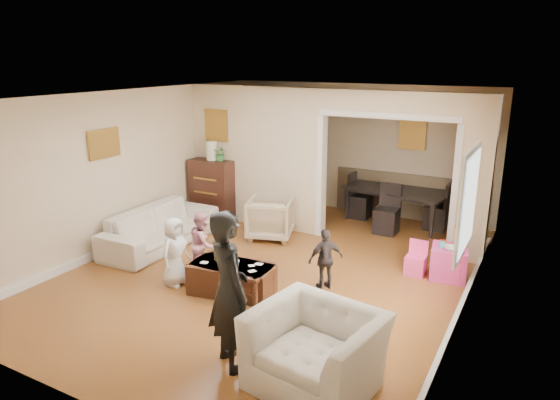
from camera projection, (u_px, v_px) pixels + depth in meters
The scene contains 27 objects.
floor at pixel (274, 270), 7.64m from camera, with size 7.00×7.00×0.00m, color #945C26.
partition_left at pixel (257, 157), 9.43m from camera, with size 2.75×0.18×2.60m, color beige.
partition_right at pixel (473, 180), 7.66m from camera, with size 0.55×0.18×2.60m, color beige.
partition_header at pixel (389, 102), 7.98m from camera, with size 2.22×0.18×0.35m, color beige.
window_pane at pixel (469, 202), 5.61m from camera, with size 0.03×0.95×1.10m, color white.
framed_art_partition at pixel (216, 125), 9.58m from camera, with size 0.45×0.03×0.55m, color brown.
framed_art_sofa_wall at pixel (104, 144), 7.89m from camera, with size 0.03×0.55×0.40m, color brown.
framed_art_alcove at pixel (412, 134), 9.56m from camera, with size 0.45×0.03×0.55m, color brown.
sofa at pixel (161, 227), 8.54m from camera, with size 2.23×0.87×0.65m, color beige.
armchair_back at pixel (271, 218), 8.90m from camera, with size 0.76×0.79×0.72m, color tan.
armchair_front at pixel (316, 350), 4.87m from camera, with size 1.18×1.03×0.77m, color beige.
dresser at pixel (213, 190), 9.85m from camera, with size 0.87×0.49×1.20m, color #35170F.
table_lamp at pixel (212, 151), 9.63m from camera, with size 0.22×0.22×0.36m, color #F9F0CB.
potted_plant at pixel (220, 153), 9.55m from camera, with size 0.26×0.22×0.29m, color #367835.
coffee_table at pixel (232, 279), 6.84m from camera, with size 1.12×0.56×0.42m, color #341910.
coffee_cup at pixel (236, 264), 6.68m from camera, with size 0.11×0.11×0.10m, color beige.
play_table at pixel (449, 262), 7.30m from camera, with size 0.49×0.49×0.47m, color #D93995.
cereal_box at pixel (461, 237), 7.22m from camera, with size 0.20×0.07×0.30m, color yellow.
cyan_cup at pixel (443, 244), 7.23m from camera, with size 0.08×0.08×0.08m, color #26C1B4.
toy_block at pixel (443, 242), 7.39m from camera, with size 0.08×0.06×0.05m, color red.
play_bowl at pixel (452, 249), 7.10m from camera, with size 0.24×0.24×0.06m, color silver.
dining_table at pixel (397, 206), 9.68m from camera, with size 1.94×1.08×0.68m, color black.
adult_person at pixel (229, 291), 5.07m from camera, with size 0.62×0.41×1.69m, color black.
child_kneel_a at pixel (175, 252), 7.02m from camera, with size 0.48×0.31×0.98m, color white.
child_kneel_b at pixel (203, 244), 7.34m from camera, with size 0.47×0.37×0.97m, color #D08291.
child_toddler at pixel (326, 259), 6.92m from camera, with size 0.51×0.21×0.87m, color black.
craft_papers at pixel (232, 264), 6.79m from camera, with size 0.84×0.53×0.00m.
Camera 1 is at (3.47, -6.14, 3.12)m, focal length 32.32 mm.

